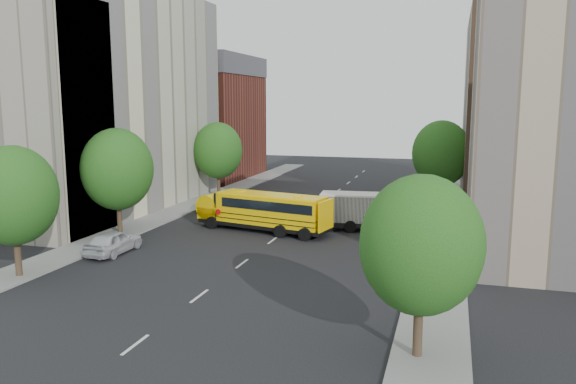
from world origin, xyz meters
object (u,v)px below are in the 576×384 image
at_px(street_tree_2, 218,150).
at_px(school_bus, 262,209).
at_px(street_tree_1, 117,169).
at_px(parked_car_4, 418,199).
at_px(parked_car_5, 428,186).
at_px(street_tree_5, 443,148).
at_px(parked_car_1, 211,203).
at_px(safari_truck, 350,210).
at_px(street_tree_4, 441,154).
at_px(street_tree_0, 13,196).
at_px(street_tree_3, 421,245).
at_px(parked_car_0, 114,242).

xyz_separation_m(street_tree_2, school_bus, (9.30, -13.30, -3.17)).
height_order(street_tree_1, parked_car_4, street_tree_1).
relative_size(street_tree_1, school_bus, 0.73).
bearing_deg(parked_car_5, street_tree_5, 59.87).
bearing_deg(parked_car_1, safari_truck, 159.25).
xyz_separation_m(school_bus, parked_car_5, (11.30, 22.55, -0.96)).
relative_size(street_tree_4, parked_car_4, 1.98).
bearing_deg(safari_truck, parked_car_1, 156.91).
bearing_deg(street_tree_0, street_tree_4, 51.84).
height_order(street_tree_3, parked_car_0, street_tree_3).
relative_size(school_bus, safari_truck, 1.58).
bearing_deg(street_tree_3, school_bus, 124.17).
xyz_separation_m(school_bus, parked_car_0, (-7.10, -8.84, -0.88)).
bearing_deg(street_tree_4, parked_car_5, 98.61).
bearing_deg(street_tree_2, street_tree_3, -55.49).
relative_size(street_tree_5, school_bus, 0.70).
bearing_deg(street_tree_4, street_tree_0, -128.16).
relative_size(street_tree_1, parked_car_0, 1.72).
height_order(parked_car_0, parked_car_4, parked_car_0).
height_order(parked_car_0, parked_car_5, parked_car_0).
xyz_separation_m(street_tree_0, parked_car_4, (20.02, 28.67, -3.94)).
relative_size(street_tree_3, school_bus, 0.66).
relative_size(school_bus, parked_car_1, 2.68).
distance_m(street_tree_1, school_bus, 10.93).
bearing_deg(street_tree_5, parked_car_0, -120.11).
height_order(street_tree_4, parked_car_5, street_tree_4).
distance_m(street_tree_4, parked_car_0, 30.01).
relative_size(parked_car_1, parked_car_4, 0.98).
bearing_deg(street_tree_3, street_tree_5, 90.00).
distance_m(parked_car_0, parked_car_5, 36.38).
height_order(street_tree_3, parked_car_4, street_tree_3).
height_order(street_tree_3, safari_truck, street_tree_3).
distance_m(street_tree_3, parked_car_0, 22.42).
xyz_separation_m(street_tree_0, parked_car_0, (2.20, 5.86, -3.86)).
bearing_deg(safari_truck, street_tree_3, -78.74).
bearing_deg(street_tree_0, parked_car_4, 55.07).
distance_m(street_tree_5, safari_truck, 24.07).
bearing_deg(parked_car_5, parked_car_4, -97.01).
xyz_separation_m(street_tree_3, safari_truck, (-6.36, 21.01, -2.95)).
distance_m(street_tree_0, street_tree_5, 45.65).
height_order(school_bus, parked_car_4, school_bus).
xyz_separation_m(school_bus, safari_truck, (6.34, 2.31, -0.16)).
xyz_separation_m(street_tree_0, parked_car_5, (20.60, 37.25, -3.94)).
xyz_separation_m(street_tree_1, street_tree_4, (22.00, 18.00, 0.12)).
relative_size(street_tree_1, parked_car_1, 1.96).
height_order(street_tree_4, parked_car_4, street_tree_4).
distance_m(street_tree_2, street_tree_5, 25.06).
bearing_deg(street_tree_1, parked_car_5, 52.91).
bearing_deg(parked_car_4, parked_car_0, -133.69).
relative_size(street_tree_5, parked_car_1, 1.87).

